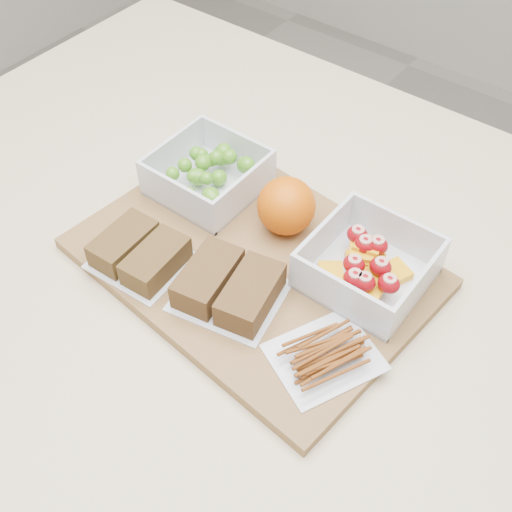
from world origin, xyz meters
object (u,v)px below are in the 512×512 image
object	(u,v)px
sandwich_bag_left	(140,253)
pretzel_bag	(325,351)
grape_container	(210,174)
fruit_container	(367,267)
sandwich_bag_center	(229,287)
orange	(286,206)
cutting_board	(253,263)

from	to	relation	value
sandwich_bag_left	pretzel_bag	size ratio (longest dim) A/B	0.82
grape_container	fruit_container	bearing A→B (deg)	-2.44
sandwich_bag_center	pretzel_bag	size ratio (longest dim) A/B	0.98
sandwich_bag_left	pretzel_bag	xyz separation A→B (m)	(0.26, 0.02, -0.00)
sandwich_bag_left	sandwich_bag_center	world-z (taller)	sandwich_bag_center
sandwich_bag_center	grape_container	bearing A→B (deg)	136.90
orange	sandwich_bag_center	bearing A→B (deg)	-83.57
grape_container	sandwich_bag_left	distance (m)	0.16
sandwich_bag_center	pretzel_bag	world-z (taller)	sandwich_bag_center
fruit_container	orange	distance (m)	0.13
grape_container	sandwich_bag_center	xyz separation A→B (m)	(0.14, -0.13, -0.01)
fruit_container	orange	xyz separation A→B (m)	(-0.13, 0.01, 0.02)
cutting_board	sandwich_bag_left	world-z (taller)	sandwich_bag_left
grape_container	orange	bearing A→B (deg)	0.68
sandwich_bag_left	pretzel_bag	bearing A→B (deg)	4.78
cutting_board	fruit_container	xyz separation A→B (m)	(0.13, 0.06, 0.03)
orange	sandwich_bag_center	xyz separation A→B (m)	(0.02, -0.13, -0.02)
sandwich_bag_left	grape_container	bearing A→B (deg)	97.43
sandwich_bag_left	pretzel_bag	distance (m)	0.26
cutting_board	pretzel_bag	world-z (taller)	pretzel_bag
cutting_board	sandwich_bag_left	bearing A→B (deg)	-134.86
cutting_board	fruit_container	bearing A→B (deg)	29.74
cutting_board	grape_container	distance (m)	0.15
pretzel_bag	sandwich_bag_left	bearing A→B (deg)	-175.22
grape_container	sandwich_bag_center	distance (m)	0.19
sandwich_bag_center	sandwich_bag_left	bearing A→B (deg)	-168.59
cutting_board	orange	distance (m)	0.08
fruit_container	sandwich_bag_left	distance (m)	0.28
fruit_container	sandwich_bag_center	distance (m)	0.17
fruit_container	sandwich_bag_left	bearing A→B (deg)	-148.07
sandwich_bag_left	sandwich_bag_center	bearing A→B (deg)	11.41
sandwich_bag_left	sandwich_bag_center	distance (m)	0.12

